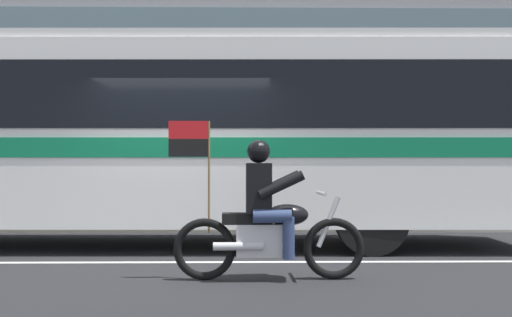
% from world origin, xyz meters
% --- Properties ---
extents(ground_plane, '(60.00, 60.00, 0.00)m').
position_xyz_m(ground_plane, '(0.00, 0.00, 0.00)').
color(ground_plane, black).
extents(sidewalk_curb, '(28.00, 3.80, 0.15)m').
position_xyz_m(sidewalk_curb, '(0.00, 5.10, 0.07)').
color(sidewalk_curb, '#A39E93').
rests_on(sidewalk_curb, ground_plane).
extents(lane_center_stripe, '(26.60, 0.14, 0.01)m').
position_xyz_m(lane_center_stripe, '(0.00, -0.60, 0.00)').
color(lane_center_stripe, silver).
rests_on(lane_center_stripe, ground_plane).
extents(transit_bus, '(11.72, 2.81, 3.22)m').
position_xyz_m(transit_bus, '(-0.51, 1.19, 1.88)').
color(transit_bus, white).
rests_on(transit_bus, ground_plane).
extents(motorcycle_with_rider, '(2.20, 0.64, 1.78)m').
position_xyz_m(motorcycle_with_rider, '(1.15, -1.94, 0.67)').
color(motorcycle_with_rider, black).
rests_on(motorcycle_with_rider, ground_plane).
extents(fire_hydrant, '(0.22, 0.30, 0.75)m').
position_xyz_m(fire_hydrant, '(-0.39, 4.12, 0.52)').
color(fire_hydrant, gold).
rests_on(fire_hydrant, sidewalk_curb).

